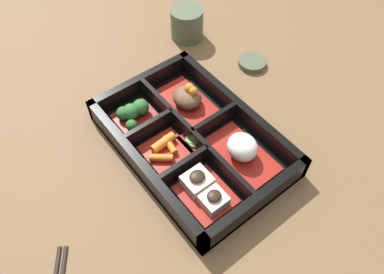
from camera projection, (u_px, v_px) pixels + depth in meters
The scene contains 11 objects.
ground_plane at pixel (192, 146), 0.65m from camera, with size 3.00×3.00×0.00m, color brown.
bento_base at pixel (192, 144), 0.64m from camera, with size 0.32×0.22×0.01m.
bento_rim at pixel (191, 138), 0.63m from camera, with size 0.32×0.22×0.05m.
bowl_stew at pixel (187, 99), 0.68m from camera, with size 0.13×0.07×0.05m.
bowl_rice at pixel (242, 150), 0.61m from camera, with size 0.13×0.07×0.05m.
bowl_greens at pixel (134, 114), 0.66m from camera, with size 0.07×0.07×0.03m.
bowl_carrots at pixel (166, 150), 0.62m from camera, with size 0.08×0.07×0.02m.
bowl_tofu at pixel (204, 190), 0.57m from camera, with size 0.08×0.07×0.03m.
bowl_pickles at pixel (192, 141), 0.63m from camera, with size 0.04×0.04×0.01m.
tea_cup at pixel (187, 23), 0.80m from camera, with size 0.07×0.07×0.07m.
sauce_dish at pixel (252, 62), 0.77m from camera, with size 0.06×0.06×0.01m.
Camera 1 is at (0.30, -0.23, 0.53)m, focal length 35.00 mm.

